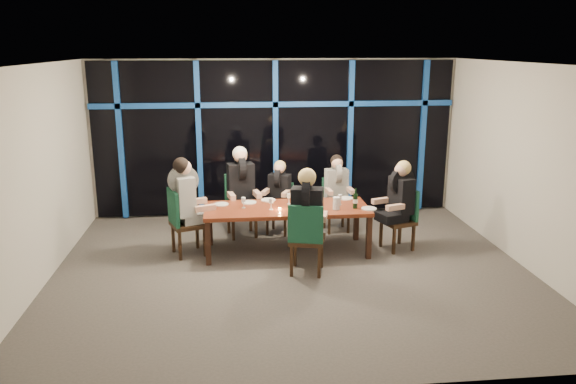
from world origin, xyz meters
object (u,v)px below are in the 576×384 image
object	(u,v)px
chair_far_right	(335,201)
water_pitcher	(336,203)
diner_end_right	(399,192)
diner_near_mid	(307,205)
diner_end_left	(186,192)
diner_far_left	(241,179)
chair_end_right	(403,215)
dining_table	(287,211)
chair_far_left	(241,201)
chair_near_mid	(306,235)
diner_far_right	(337,182)
wine_bottle	(355,201)
chair_end_left	(182,219)
chair_far_mid	(280,205)
diner_far_mid	(279,186)

from	to	relation	value
chair_far_right	water_pitcher	distance (m)	1.31
diner_end_right	diner_near_mid	distance (m)	1.80
diner_end_right	diner_end_left	bearing A→B (deg)	-110.09
diner_near_mid	diner_far_left	bearing A→B (deg)	-48.23
diner_end_right	chair_far_right	bearing A→B (deg)	-161.26
chair_end_right	diner_near_mid	distance (m)	1.94
dining_table	diner_end_left	xyz separation A→B (m)	(-1.57, 0.05, 0.34)
chair_far_left	chair_near_mid	world-z (taller)	chair_near_mid
chair_far_right	diner_far_right	world-z (taller)	diner_far_right
diner_far_right	diner_end_left	bearing A→B (deg)	-165.30
chair_near_mid	diner_far_left	world-z (taller)	diner_far_left
diner_far_right	wine_bottle	distance (m)	1.14
diner_near_mid	water_pitcher	size ratio (longest dim) A/B	5.26
diner_end_left	wine_bottle	distance (m)	2.65
diner_far_left	water_pitcher	bearing A→B (deg)	-47.68
chair_end_right	diner_end_right	bearing A→B (deg)	-90.00
chair_end_left	chair_near_mid	distance (m)	2.08
chair_near_mid	diner_far_right	bearing A→B (deg)	-98.54
chair_far_mid	diner_near_mid	size ratio (longest dim) A/B	0.85
dining_table	diner_far_mid	xyz separation A→B (m)	(-0.04, 0.94, 0.17)
dining_table	water_pitcher	world-z (taller)	water_pitcher
water_pitcher	chair_end_left	bearing A→B (deg)	151.05
chair_far_left	dining_table	bearing A→B (deg)	-64.34
diner_far_left	diner_far_right	bearing A→B (deg)	-8.05
diner_far_left	wine_bottle	size ratio (longest dim) A/B	3.20
chair_end_left	diner_far_right	xyz separation A→B (m)	(2.65, 0.94, 0.30)
diner_far_left	diner_end_right	bearing A→B (deg)	-31.51
chair_near_mid	dining_table	bearing A→B (deg)	-64.82
diner_end_left	diner_near_mid	bearing A→B (deg)	-137.57
chair_end_left	diner_near_mid	xyz separation A→B (m)	(1.86, -0.89, 0.42)
chair_end_left	dining_table	bearing A→B (deg)	-110.79
chair_far_mid	chair_far_right	size ratio (longest dim) A/B	0.94
chair_far_mid	diner_end_left	size ratio (longest dim) A/B	0.85
diner_far_mid	wine_bottle	distance (m)	1.58
dining_table	diner_near_mid	xyz separation A→B (m)	(0.21, -0.87, 0.34)
chair_far_mid	chair_end_right	world-z (taller)	chair_end_right
dining_table	diner_far_left	xyz separation A→B (m)	(-0.70, 0.86, 0.34)
chair_far_right	diner_end_left	size ratio (longest dim) A/B	0.90
chair_far_right	water_pitcher	bearing A→B (deg)	-105.00
chair_end_right	diner_end_left	bearing A→B (deg)	-109.60
diner_far_left	diner_far_right	distance (m)	1.69
chair_far_mid	chair_end_right	distance (m)	2.17
water_pitcher	chair_near_mid	bearing A→B (deg)	-151.06
dining_table	diner_far_mid	world-z (taller)	diner_far_mid
chair_end_left	diner_far_right	distance (m)	2.82
dining_table	chair_end_right	bearing A→B (deg)	-1.15
chair_far_left	diner_far_left	world-z (taller)	diner_far_left
chair_end_left	diner_far_left	world-z (taller)	diner_far_left
chair_end_left	chair_end_right	world-z (taller)	chair_end_left
chair_end_left	chair_near_mid	world-z (taller)	same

